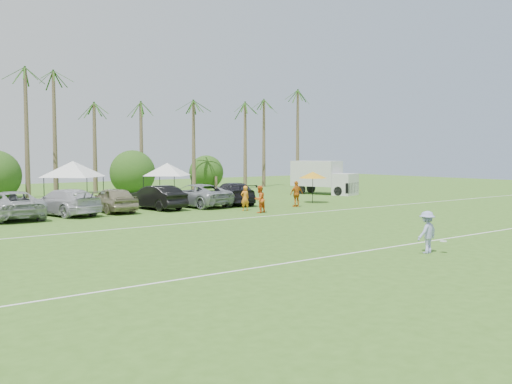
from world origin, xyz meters
TOP-DOWN VIEW (x-y plane):
  - ground at (0.00, 0.00)m, footprint 120.00×120.00m
  - field_lines at (0.00, 8.00)m, footprint 80.00×12.10m
  - palm_tree_4 at (-4.00, 38.00)m, footprint 2.40×2.40m
  - palm_tree_5 at (0.00, 38.00)m, footprint 2.40×2.40m
  - palm_tree_6 at (4.00, 38.00)m, footprint 2.40×2.40m
  - palm_tree_7 at (8.00, 38.00)m, footprint 2.40×2.40m
  - palm_tree_8 at (13.00, 38.00)m, footprint 2.40×2.40m
  - palm_tree_9 at (18.00, 38.00)m, footprint 2.40×2.40m
  - palm_tree_10 at (23.00, 38.00)m, footprint 2.40×2.40m
  - palm_tree_11 at (27.00, 38.00)m, footprint 2.40×2.40m
  - bush_tree_2 at (6.00, 39.00)m, footprint 4.00×4.00m
  - bush_tree_3 at (16.00, 39.00)m, footprint 4.00×4.00m
  - sideline_player_a at (4.98, 17.54)m, footprint 0.64×0.45m
  - sideline_player_b at (4.93, 15.87)m, footprint 0.98×0.84m
  - sideline_player_c at (9.53, 17.52)m, footprint 1.11×0.52m
  - box_truck at (19.67, 25.32)m, footprint 3.94×6.40m
  - canopy_tent_left at (-3.61, 26.04)m, footprint 4.75×4.75m
  - canopy_tent_right at (4.65, 27.77)m, footprint 4.38×4.38m
  - market_umbrella at (12.57, 19.11)m, footprint 2.16×2.16m
  - frisbee_player at (1.16, 0.28)m, footprint 1.21×0.86m
  - parked_car_2 at (-8.75, 21.93)m, footprint 2.83×5.95m
  - parked_car_3 at (-5.61, 22.02)m, footprint 3.62×6.05m
  - parked_car_4 at (-2.47, 22.00)m, footprint 2.00×4.84m
  - parked_car_5 at (0.66, 21.96)m, footprint 2.42×5.18m
  - parked_car_6 at (3.80, 21.97)m, footprint 3.63×6.27m
  - parked_car_7 at (6.94, 21.88)m, footprint 3.80×6.07m

SIDE VIEW (x-z plane):
  - ground at x=0.00m, z-range 0.00..0.00m
  - field_lines at x=0.00m, z-range 0.00..0.01m
  - frisbee_player at x=1.16m, z-range 0.00..1.64m
  - parked_car_2 at x=-8.75m, z-range 0.00..1.64m
  - parked_car_3 at x=-5.61m, z-range 0.00..1.64m
  - parked_car_4 at x=-2.47m, z-range 0.00..1.64m
  - parked_car_5 at x=0.66m, z-range 0.00..1.64m
  - parked_car_6 at x=3.80m, z-range 0.00..1.64m
  - parked_car_7 at x=6.94m, z-range 0.00..1.64m
  - sideline_player_a at x=4.98m, z-range 0.00..1.67m
  - sideline_player_b at x=4.93m, z-range 0.00..1.76m
  - sideline_player_c at x=9.53m, z-range 0.00..1.86m
  - box_truck at x=19.67m, z-range 0.11..3.20m
  - bush_tree_2 at x=6.00m, z-range -0.20..3.80m
  - bush_tree_3 at x=16.00m, z-range -0.20..3.80m
  - market_umbrella at x=12.57m, z-range 0.95..3.36m
  - canopy_tent_right at x=4.65m, z-range 1.26..4.81m
  - canopy_tent_left at x=-3.61m, z-range 1.37..5.21m
  - palm_tree_4 at x=-4.00m, z-range 3.03..11.93m
  - palm_tree_8 at x=13.00m, z-range 3.03..11.93m
  - palm_tree_5 at x=0.00m, z-range 3.40..13.30m
  - palm_tree_9 at x=18.00m, z-range 3.40..13.30m
  - palm_tree_6 at x=4.00m, z-range 3.76..14.66m
  - palm_tree_10 at x=23.00m, z-range 3.76..14.66m
  - palm_tree_7 at x=8.00m, z-range 4.11..16.01m
  - palm_tree_11 at x=27.00m, z-range 4.11..16.01m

